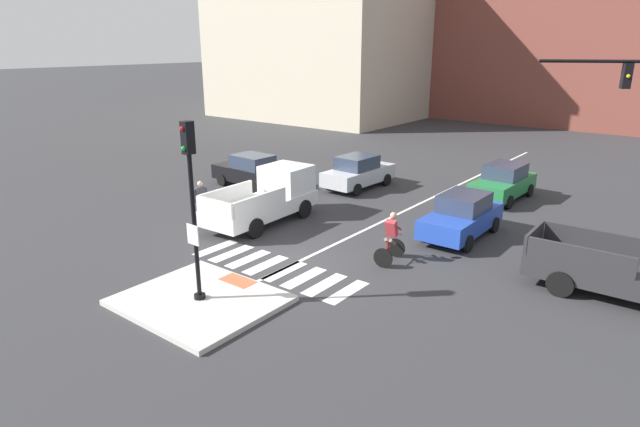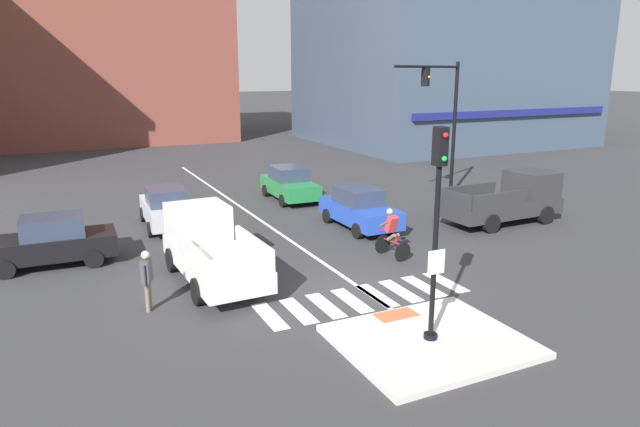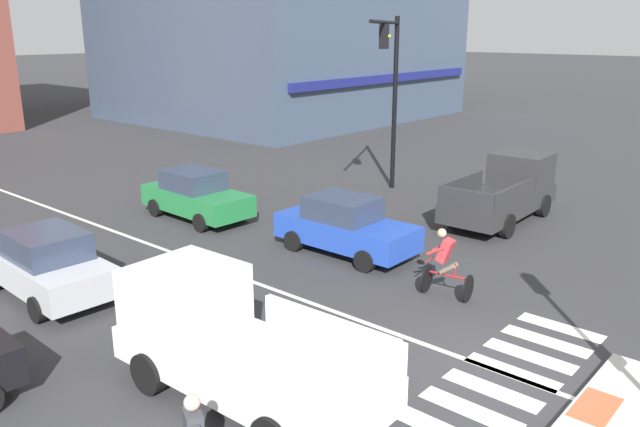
{
  "view_description": "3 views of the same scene",
  "coord_description": "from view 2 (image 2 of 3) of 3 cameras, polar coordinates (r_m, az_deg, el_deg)",
  "views": [
    {
      "loc": [
        10.93,
        -12.07,
        6.95
      ],
      "look_at": [
        -0.5,
        2.61,
        0.99
      ],
      "focal_mm": 30.03,
      "sensor_mm": 36.0,
      "label": 1
    },
    {
      "loc": [
        -7.59,
        -13.32,
        6.24
      ],
      "look_at": [
        0.05,
        2.57,
        1.77
      ],
      "focal_mm": 31.91,
      "sensor_mm": 36.0,
      "label": 2
    },
    {
      "loc": [
        -9.93,
        -4.57,
        6.19
      ],
      "look_at": [
        1.49,
        5.28,
        1.77
      ],
      "focal_mm": 35.6,
      "sensor_mm": 36.0,
      "label": 3
    }
  ],
  "objects": [
    {
      "name": "car_silver_westbound_far",
      "position": [
        23.88,
        -15.11,
        0.58
      ],
      "size": [
        1.98,
        4.17,
        1.64
      ],
      "color": "silver",
      "rests_on": "ground"
    },
    {
      "name": "crosswalk_stripe_c",
      "position": [
        15.7,
        0.56,
        -9.19
      ],
      "size": [
        0.44,
        1.8,
        0.01
      ],
      "primitive_type": "cube",
      "color": "silver",
      "rests_on": "ground"
    },
    {
      "name": "crosswalk_stripe_e",
      "position": [
        16.42,
        5.69,
        -8.18
      ],
      "size": [
        0.44,
        1.8,
        0.01
      ],
      "primitive_type": "cube",
      "color": "silver",
      "rests_on": "ground"
    },
    {
      "name": "car_blue_eastbound_mid",
      "position": [
        22.99,
        3.97,
        0.52
      ],
      "size": [
        1.86,
        4.11,
        1.64
      ],
      "color": "#2347B7",
      "rests_on": "ground"
    },
    {
      "name": "crosswalk_stripe_f",
      "position": [
        16.83,
        8.07,
        -7.68
      ],
      "size": [
        0.44,
        1.8,
        0.01
      ],
      "primitive_type": "cube",
      "color": "silver",
      "rests_on": "ground"
    },
    {
      "name": "cyclist",
      "position": [
        19.48,
        7.2,
        -1.89
      ],
      "size": [
        0.79,
        1.16,
        1.68
      ],
      "color": "black",
      "rests_on": "ground"
    },
    {
      "name": "car_green_eastbound_far",
      "position": [
        27.95,
        -3.09,
        3.0
      ],
      "size": [
        1.95,
        4.16,
        1.64
      ],
      "color": "#237A3D",
      "rests_on": "ground"
    },
    {
      "name": "signal_pole",
      "position": [
        12.81,
        11.64,
        -0.24
      ],
      "size": [
        0.44,
        0.38,
        4.92
      ],
      "color": "black",
      "rests_on": "traffic_island"
    },
    {
      "name": "car_black_cross_left",
      "position": [
        20.51,
        -25.41,
        -2.55
      ],
      "size": [
        4.15,
        1.95,
        1.64
      ],
      "color": "black",
      "rests_on": "ground"
    },
    {
      "name": "traffic_light_mast",
      "position": [
        28.22,
        12.37,
        10.21
      ],
      "size": [
        5.5,
        2.86,
        6.63
      ],
      "color": "black",
      "rests_on": "ground"
    },
    {
      "name": "pedestrian_at_curb_left",
      "position": [
        15.7,
        -16.97,
        -5.99
      ],
      "size": [
        0.36,
        0.5,
        1.67
      ],
      "color": "#6B6051",
      "rests_on": "ground"
    },
    {
      "name": "tactile_pad_front",
      "position": [
        14.9,
        7.65,
        -10.03
      ],
      "size": [
        1.1,
        0.6,
        0.01
      ],
      "primitive_type": "cube",
      "color": "#DB5B38",
      "rests_on": "traffic_island"
    },
    {
      "name": "lane_centre_line",
      "position": [
        25.39,
        -6.83,
        -0.1
      ],
      "size": [
        0.14,
        28.0,
        0.01
      ],
      "primitive_type": "cube",
      "color": "silver",
      "rests_on": "ground"
    },
    {
      "name": "crosswalk_stripe_b",
      "position": [
        15.38,
        -2.19,
        -9.71
      ],
      "size": [
        0.44,
        1.8,
        0.01
      ],
      "primitive_type": "cube",
      "color": "silver",
      "rests_on": "ground"
    },
    {
      "name": "traffic_island",
      "position": [
        13.87,
        10.99,
        -12.46
      ],
      "size": [
        4.2,
        3.6,
        0.15
      ],
      "primitive_type": "cube",
      "color": "beige",
      "rests_on": "ground"
    },
    {
      "name": "crosswalk_stripe_h",
      "position": [
        17.73,
        12.48,
        -6.72
      ],
      "size": [
        0.44,
        1.8,
        0.01
      ],
      "primitive_type": "cube",
      "color": "silver",
      "rests_on": "ground"
    },
    {
      "name": "building_corner_left",
      "position": [
        52.69,
        12.2,
        19.19
      ],
      "size": [
        21.08,
        19.14,
        22.12
      ],
      "color": "#3D4C60",
      "rests_on": "ground"
    },
    {
      "name": "crosswalk_stripe_g",
      "position": [
        17.27,
        10.33,
        -7.19
      ],
      "size": [
        0.44,
        1.8,
        0.01
      ],
      "primitive_type": "cube",
      "color": "silver",
      "rests_on": "ground"
    },
    {
      "name": "pickup_truck_white_westbound_near",
      "position": [
        17.71,
        -11.06,
        -3.34
      ],
      "size": [
        2.19,
        5.16,
        2.08
      ],
      "color": "white",
      "rests_on": "ground"
    },
    {
      "name": "pickup_truck_charcoal_cross_right",
      "position": [
        25.08,
        18.59,
        1.36
      ],
      "size": [
        5.14,
        2.15,
        2.08
      ],
      "color": "#2D2D30",
      "rests_on": "ground"
    },
    {
      "name": "crosswalk_stripe_d",
      "position": [
        16.04,
        3.19,
        -8.68
      ],
      "size": [
        0.44,
        1.8,
        0.01
      ],
      "primitive_type": "cube",
      "color": "silver",
      "rests_on": "ground"
    },
    {
      "name": "ground_plane",
      "position": [
        16.56,
        3.74,
        -7.96
      ],
      "size": [
        300.0,
        300.0,
        0.0
      ],
      "primitive_type": "plane",
      "color": "#333335"
    },
    {
      "name": "crosswalk_stripe_a",
      "position": [
        15.11,
        -5.06,
        -10.22
      ],
      "size": [
        0.44,
        1.8,
        0.01
      ],
      "primitive_type": "cube",
      "color": "silver",
      "rests_on": "ground"
    },
    {
      "name": "building_corner_right",
      "position": [
        57.32,
        -21.86,
        15.43
      ],
      "size": [
        22.56,
        17.39,
        16.8
      ],
      "color": "brown",
      "rests_on": "ground"
    }
  ]
}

